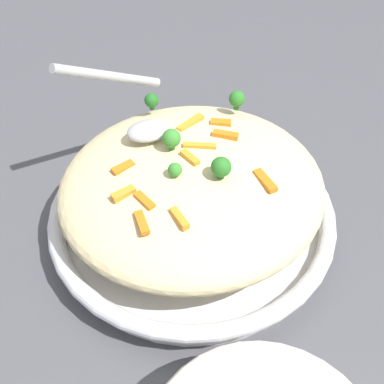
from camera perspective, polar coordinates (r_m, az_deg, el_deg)
name	(u,v)px	position (r m, az deg, el deg)	size (l,w,h in m)	color
ground_plane	(192,230)	(0.70, 0.00, -4.27)	(2.40, 2.40, 0.00)	#4C4C51
serving_bowl	(192,218)	(0.68, 0.00, -2.86)	(0.37, 0.37, 0.05)	silver
pasta_mound	(192,187)	(0.64, 0.00, 0.61)	(0.33, 0.32, 0.08)	beige
carrot_piece_0	(190,123)	(0.68, -0.18, 7.64)	(0.04, 0.01, 0.01)	orange
carrot_piece_1	(200,146)	(0.63, 0.85, 5.12)	(0.04, 0.01, 0.01)	orange
carrot_piece_2	(142,223)	(0.56, -5.59, -3.40)	(0.03, 0.01, 0.01)	orange
carrot_piece_3	(179,218)	(0.56, -1.40, -2.93)	(0.03, 0.01, 0.01)	orange
carrot_piece_4	(192,158)	(0.62, -0.04, 3.84)	(0.03, 0.01, 0.01)	orange
carrot_piece_5	(123,194)	(0.59, -7.61, -0.18)	(0.03, 0.01, 0.01)	orange
carrot_piece_6	(221,123)	(0.68, 3.23, 7.70)	(0.03, 0.01, 0.01)	orange
carrot_piece_7	(225,135)	(0.65, 3.73, 6.34)	(0.03, 0.01, 0.01)	orange
carrot_piece_8	(145,201)	(0.58, -5.29, -0.98)	(0.03, 0.01, 0.01)	orange
carrot_piece_9	(265,181)	(0.60, 8.13, 1.26)	(0.04, 0.01, 0.01)	orange
carrot_piece_10	(123,167)	(0.62, -7.65, 2.71)	(0.03, 0.01, 0.01)	orange
broccoli_floret_0	(175,170)	(0.59, -1.90, 2.48)	(0.02, 0.02, 0.02)	#377928
broccoli_floret_1	(237,99)	(0.70, 5.01, 10.23)	(0.02, 0.02, 0.03)	#296820
broccoli_floret_2	(152,101)	(0.70, -4.51, 10.09)	(0.02, 0.02, 0.02)	#205B1C
broccoli_floret_3	(221,167)	(0.59, 3.25, 2.76)	(0.02, 0.02, 0.03)	#296820
broccoli_floret_4	(171,139)	(0.62, -2.30, 5.95)	(0.02, 0.02, 0.03)	#377928
serving_spoon	(134,110)	(0.65, -6.46, 9.08)	(0.15, 0.12, 0.10)	#B7B7BC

